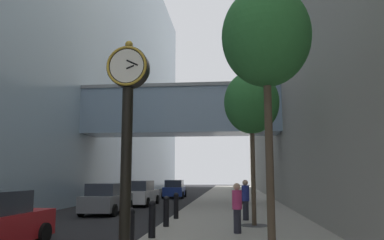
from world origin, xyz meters
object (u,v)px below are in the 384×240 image
Objects in this scene: bollard_third at (130,230)px; car_grey_trailing at (107,199)px; bollard_sixth at (176,205)px; bollard_fourth at (152,218)px; car_white_near at (139,193)px; pedestrian_walking at (245,199)px; pedestrian_by_clock at (237,206)px; street_tree_mid_near at (252,103)px; street_clock at (127,143)px; car_blue_far at (175,189)px; street_tree_near at (266,39)px; bollard_fifth at (166,210)px.

bollard_third is 0.26× the size of car_grey_trailing.
car_grey_trailing reaches higher than bollard_sixth.
bollard_third is 1.00× the size of bollard_fourth.
pedestrian_walking is at bearing -52.66° from car_white_near.
bollard_fourth is at bearing -155.30° from pedestrian_by_clock.
car_grey_trailing reaches higher than bollard_fourth.
pedestrian_by_clock is at bearing -46.06° from car_grey_trailing.
bollard_third is at bearing -119.69° from street_tree_mid_near.
car_white_near is (-7.29, 11.00, -4.18)m from street_tree_mid_near.
street_clock reaches higher than car_blue_far.
bollard_third is 0.18× the size of street_tree_near.
street_clock reaches higher than bollard_sixth.
street_clock reaches higher than car_white_near.
bollard_fourth is 23.51m from car_blue_far.
bollard_third is at bearing -69.01° from car_grey_trailing.
bollard_fifth is 5.48m from street_tree_mid_near.
car_blue_far is 0.92× the size of car_grey_trailing.
bollard_sixth is at bearing 92.63° from street_clock.
street_clock is 4.05× the size of bollard_third.
pedestrian_walking is at bearing 98.36° from street_tree_mid_near.
car_blue_far is (-2.74, 26.02, 0.05)m from bollard_third.
street_clock is 0.76× the size of street_tree_mid_near.
bollard_sixth is at bearing 148.57° from street_tree_mid_near.
car_white_near is at bearing 112.35° from street_tree_near.
pedestrian_by_clock is (2.71, 1.24, 0.29)m from bollard_fourth.
street_tree_mid_near is 4.52m from pedestrian_by_clock.
pedestrian_by_clock is (2.71, -4.10, 0.29)m from bollard_sixth.
bollard_sixth is (0.00, 2.67, 0.00)m from bollard_fifth.
street_tree_near is (2.92, 1.42, 2.57)m from street_clock.
bollard_fifth is 0.26× the size of car_white_near.
pedestrian_walking is 0.39× the size of car_white_near.
street_tree_mid_near is (3.39, 5.94, 4.26)m from bollard_third.
bollard_fourth is 1.00× the size of bollard_fifth.
bollard_fourth is 6.35m from street_tree_mid_near.
bollard_sixth is 9.74m from car_white_near.
street_clock is at bearing -154.09° from street_tree_near.
pedestrian_walking is at bearing 91.77° from street_tree_near.
street_tree_mid_near is 1.41× the size of car_grey_trailing.
car_white_near reaches higher than car_grey_trailing.
bollard_sixth is 0.29× the size of car_blue_far.
car_blue_far is at bearing 107.79° from pedestrian_walking.
street_tree_mid_near is at bearing -31.43° from bollard_sixth.
pedestrian_by_clock is at bearing -63.12° from car_white_near.
street_clock reaches higher than pedestrian_walking.
pedestrian_walking is 0.40× the size of car_grey_trailing.
street_tree_mid_near is at bearing 10.05° from bollard_fifth.
car_blue_far reaches higher than bollard_fifth.
bollard_fourth is 0.26× the size of car_grey_trailing.
street_tree_mid_near is at bearing -81.64° from pedestrian_walking.
pedestrian_walking is 3.84m from pedestrian_by_clock.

